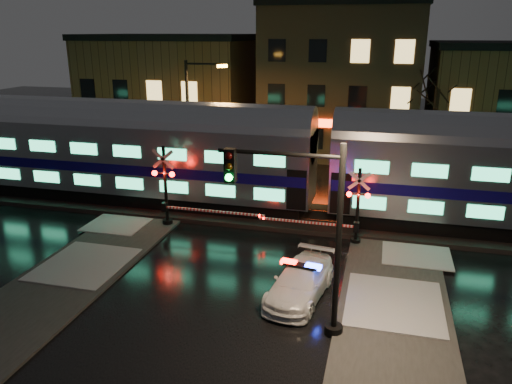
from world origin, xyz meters
TOP-DOWN VIEW (x-y plane):
  - ground at (0.00, 0.00)m, footprint 120.00×120.00m
  - ballast at (0.00, 5.00)m, footprint 90.00×4.20m
  - sidewalk_left at (-6.50, -6.00)m, footprint 4.00×20.00m
  - sidewalk_right at (6.50, -6.00)m, footprint 4.00×20.00m
  - building_left at (-13.00, 22.00)m, footprint 14.00×10.00m
  - building_mid at (2.00, 22.50)m, footprint 12.00×11.00m
  - building_right at (15.00, 22.00)m, footprint 12.00×10.00m
  - train at (2.72, 5.00)m, footprint 51.00×3.12m
  - police_car at (3.00, -3.19)m, footprint 2.45×4.68m
  - crossing_signal_right at (4.37, 2.30)m, footprint 5.33×0.64m
  - crossing_signal_left at (-4.66, 2.31)m, footprint 6.01×0.67m
  - traffic_light at (3.48, -5.40)m, footprint 4.25×0.74m
  - streetlight at (-6.04, 9.00)m, footprint 2.70×0.28m

SIDE VIEW (x-z plane):
  - ground at x=0.00m, z-range 0.00..0.00m
  - sidewalk_left at x=-6.50m, z-range 0.00..0.12m
  - sidewalk_right at x=6.50m, z-range 0.00..0.12m
  - ballast at x=0.00m, z-range 0.00..0.24m
  - police_car at x=3.00m, z-range -0.07..1.38m
  - crossing_signal_right at x=4.37m, z-range -0.33..3.44m
  - crossing_signal_left at x=-4.66m, z-range -0.36..3.89m
  - train at x=2.72m, z-range 0.42..6.35m
  - traffic_light at x=3.48m, z-range 0.21..6.78m
  - building_right at x=15.00m, z-range 0.00..8.50m
  - building_left at x=-13.00m, z-range 0.00..9.00m
  - streetlight at x=-6.04m, z-range 0.62..8.69m
  - building_mid at x=2.00m, z-range 0.00..11.50m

